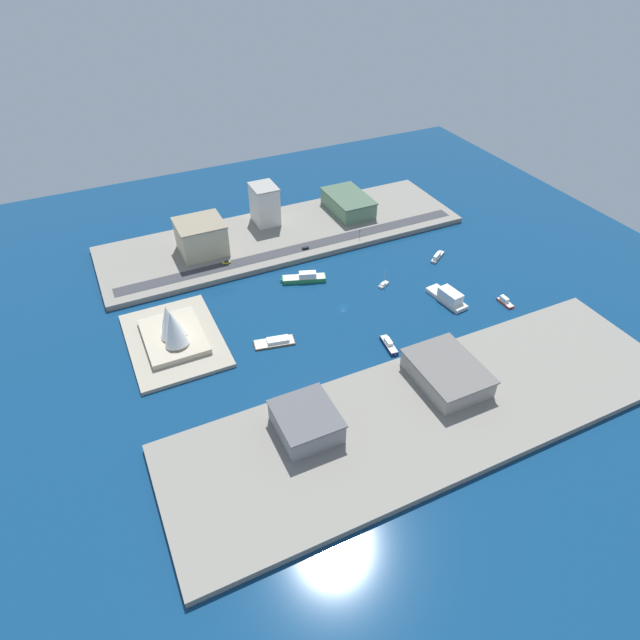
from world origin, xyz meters
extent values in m
plane|color=navy|center=(0.00, 0.00, 0.00)|extent=(440.00, 440.00, 0.00)
cube|color=gray|center=(-86.78, 0.00, 1.65)|extent=(70.00, 240.00, 3.31)
cube|color=gray|center=(86.78, 0.00, 1.65)|extent=(70.00, 240.00, 3.31)
cube|color=#A89E89|center=(11.26, 91.91, 1.00)|extent=(63.28, 45.73, 2.00)
cube|color=#38383D|center=(63.48, 0.00, 3.38)|extent=(9.34, 228.00, 0.15)
cube|color=white|center=(8.45, -31.20, 0.62)|extent=(5.95, 7.96, 1.24)
cone|color=white|center=(10.31, -34.83, 0.62)|extent=(1.50, 1.50, 1.11)
cube|color=white|center=(8.10, -30.52, 1.70)|extent=(3.37, 3.81, 0.92)
cube|color=beige|center=(8.45, -31.20, 1.29)|extent=(5.71, 7.64, 0.10)
cylinder|color=silver|center=(8.62, -31.54, 5.94)|extent=(0.24, 0.24, 9.41)
cube|color=silver|center=(-18.98, -56.11, 1.13)|extent=(26.83, 11.64, 2.26)
cone|color=silver|center=(-5.48, -54.46, 1.13)|extent=(2.26, 2.26, 2.03)
cube|color=white|center=(-21.46, -56.41, 4.88)|extent=(14.58, 8.78, 5.26)
cube|color=beige|center=(-18.98, -56.11, 2.31)|extent=(25.76, 11.18, 0.10)
cube|color=#2D8C4C|center=(33.32, 9.03, 1.32)|extent=(14.76, 26.57, 2.64)
cone|color=#2D8C4C|center=(37.81, 21.89, 1.32)|extent=(3.03, 3.03, 2.38)
cube|color=white|center=(32.60, 6.95, 4.15)|extent=(7.57, 11.03, 3.01)
cube|color=beige|center=(33.32, 9.03, 2.69)|extent=(14.17, 25.50, 0.10)
cube|color=#999EA3|center=(20.13, -77.55, 0.68)|extent=(11.19, 14.45, 1.37)
cone|color=#999EA3|center=(24.52, -84.15, 0.68)|extent=(1.71, 1.71, 1.23)
cube|color=white|center=(19.23, -76.21, 2.57)|extent=(6.31, 7.99, 2.41)
cube|color=beige|center=(20.13, -77.55, 1.42)|extent=(10.74, 13.88, 0.10)
cube|color=#1E284C|center=(-39.43, -5.94, 0.95)|extent=(15.20, 5.68, 1.89)
cone|color=#1E284C|center=(-47.30, -4.97, 0.95)|extent=(1.90, 1.90, 1.70)
cube|color=white|center=(-38.51, -6.05, 2.77)|extent=(6.21, 3.38, 1.75)
cube|color=beige|center=(-39.43, -5.94, 1.94)|extent=(14.60, 5.46, 0.10)
cube|color=red|center=(-36.12, -84.07, 0.62)|extent=(10.63, 3.87, 1.23)
cone|color=red|center=(-41.76, -84.09, 0.62)|extent=(1.11, 1.11, 1.11)
cube|color=white|center=(-34.75, -84.06, 2.43)|extent=(5.24, 2.50, 2.39)
cube|color=beige|center=(-36.12, -84.07, 1.28)|extent=(10.21, 3.71, 0.10)
cube|color=brown|center=(-12.01, 45.94, 0.51)|extent=(11.42, 21.82, 1.01)
cone|color=brown|center=(-9.93, 56.38, 0.51)|extent=(1.07, 1.07, 0.91)
cube|color=white|center=(-12.41, 43.94, 1.88)|extent=(6.97, 11.91, 1.73)
cube|color=beige|center=(-12.01, 45.94, 1.06)|extent=(10.96, 20.95, 0.10)
cube|color=silver|center=(105.32, 5.63, 16.09)|extent=(19.45, 15.45, 25.56)
cube|color=#9D9992|center=(105.32, 5.63, 29.27)|extent=(20.23, 16.07, 0.80)
cube|color=gray|center=(-74.30, -15.42, 7.80)|extent=(36.37, 27.39, 8.99)
cube|color=slate|center=(-74.30, -15.42, 12.70)|extent=(37.82, 28.49, 0.80)
cube|color=slate|center=(95.98, -53.17, 8.71)|extent=(39.23, 24.31, 10.81)
cube|color=#47624A|center=(95.98, -53.17, 14.52)|extent=(40.79, 25.29, 0.80)
cube|color=#C6B793|center=(86.29, 55.17, 13.13)|extent=(26.23, 27.74, 19.63)
cube|color=gray|center=(86.29, 55.17, 23.34)|extent=(27.28, 28.85, 0.80)
cube|color=gray|center=(-73.53, 55.44, 8.33)|extent=(26.30, 24.04, 10.05)
cube|color=#59595C|center=(-73.53, 55.44, 13.76)|extent=(27.35, 25.00, 0.80)
cylinder|color=black|center=(61.50, -5.75, 3.78)|extent=(0.26, 0.64, 0.64)
cylinder|color=black|center=(59.86, -5.73, 3.78)|extent=(0.26, 0.64, 0.64)
cylinder|color=black|center=(61.54, -2.69, 3.78)|extent=(0.26, 0.64, 0.64)
cylinder|color=black|center=(59.90, -2.67, 3.78)|extent=(0.26, 0.64, 0.64)
cube|color=black|center=(60.70, -4.21, 4.07)|extent=(1.89, 4.39, 0.78)
cube|color=#262D38|center=(60.70, -3.99, 4.70)|extent=(1.65, 2.46, 0.49)
cylinder|color=black|center=(65.05, 48.17, 3.78)|extent=(0.27, 0.65, 0.64)
cylinder|color=black|center=(66.74, 48.11, 3.78)|extent=(0.27, 0.65, 0.64)
cylinder|color=black|center=(64.94, 44.80, 3.78)|extent=(0.27, 0.65, 0.64)
cylinder|color=black|center=(66.63, 44.75, 3.78)|extent=(0.27, 0.65, 0.64)
cube|color=yellow|center=(65.84, 46.46, 4.12)|extent=(2.06, 4.88, 0.89)
cube|color=#262D38|center=(65.83, 46.22, 4.87)|extent=(1.76, 2.75, 0.59)
cylinder|color=black|center=(57.63, -41.62, 6.06)|extent=(0.18, 0.18, 5.50)
cube|color=black|center=(57.63, -41.62, 9.31)|extent=(0.36, 0.36, 1.00)
sphere|color=red|center=(57.63, -41.62, 9.66)|extent=(0.24, 0.24, 0.24)
sphere|color=yellow|center=(57.63, -41.62, 9.31)|extent=(0.24, 0.24, 0.24)
sphere|color=green|center=(57.63, -41.62, 8.96)|extent=(0.24, 0.24, 0.24)
cube|color=#BCAD93|center=(11.26, 91.91, 3.50)|extent=(39.36, 29.26, 3.00)
cone|color=white|center=(4.17, 91.91, 13.99)|extent=(15.33, 12.10, 19.96)
cone|color=white|center=(11.26, 91.91, 12.49)|extent=(15.58, 12.99, 17.16)
cone|color=white|center=(18.89, 91.91, 11.01)|extent=(10.19, 8.56, 13.11)
cylinder|color=brown|center=(-74.51, -28.26, 5.23)|extent=(0.50, 0.50, 3.84)
sphere|color=#2D7233|center=(-74.51, -28.26, 9.04)|extent=(4.74, 4.74, 4.74)
cylinder|color=brown|center=(-79.29, -19.20, 5.25)|extent=(0.50, 0.50, 3.89)
sphere|color=#2D7233|center=(-79.29, -19.20, 9.06)|extent=(4.66, 4.66, 4.66)
camera|label=1|loc=(-210.59, 113.92, 182.79)|focal=30.28mm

